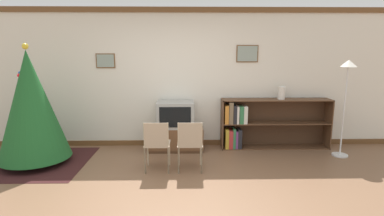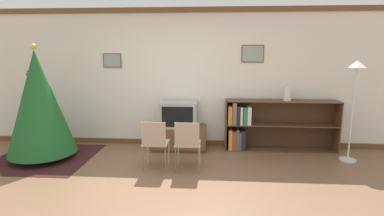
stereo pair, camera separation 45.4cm
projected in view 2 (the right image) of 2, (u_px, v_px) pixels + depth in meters
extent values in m
plane|color=brown|center=(165.00, 192.00, 4.09)|extent=(24.00, 24.00, 0.00)
cube|color=silver|center=(181.00, 78.00, 5.93)|extent=(9.07, 0.08, 2.70)
cube|color=brown|center=(180.00, 10.00, 5.63)|extent=(9.07, 0.03, 0.10)
cube|color=brown|center=(181.00, 142.00, 6.12)|extent=(9.07, 0.03, 0.10)
cube|color=brown|center=(112.00, 61.00, 5.91)|extent=(0.36, 0.02, 0.28)
cube|color=gray|center=(112.00, 61.00, 5.90)|extent=(0.33, 0.01, 0.24)
cube|color=brown|center=(253.00, 54.00, 5.69)|extent=(0.42, 0.02, 0.33)
cube|color=gray|center=(253.00, 54.00, 5.68)|extent=(0.39, 0.01, 0.29)
cube|color=#381919|center=(44.00, 158.00, 5.36)|extent=(1.68, 1.63, 0.01)
cylinder|color=maroon|center=(44.00, 155.00, 5.35)|extent=(0.36, 0.36, 0.10)
cone|color=#1E5B28|center=(39.00, 103.00, 5.17)|extent=(1.15, 1.15, 1.80)
sphere|color=yellow|center=(33.00, 46.00, 4.99)|extent=(0.10, 0.10, 0.10)
sphere|color=red|center=(65.00, 129.00, 5.66)|extent=(0.05, 0.05, 0.05)
sphere|color=silver|center=(46.00, 78.00, 5.21)|extent=(0.04, 0.04, 0.04)
sphere|color=#1E4CB2|center=(28.00, 72.00, 5.04)|extent=(0.05, 0.05, 0.05)
sphere|color=silver|center=(44.00, 75.00, 5.18)|extent=(0.04, 0.04, 0.04)
sphere|color=red|center=(28.00, 74.00, 5.02)|extent=(0.06, 0.06, 0.06)
sphere|color=silver|center=(26.00, 112.00, 5.33)|extent=(0.06, 0.06, 0.06)
cube|color=#4C311E|center=(179.00, 148.00, 5.85)|extent=(1.00, 0.50, 0.05)
cube|color=brown|center=(179.00, 136.00, 5.81)|extent=(1.04, 0.53, 0.40)
cube|color=#9E9E99|center=(179.00, 114.00, 5.73)|extent=(0.70, 0.51, 0.49)
cube|color=black|center=(177.00, 117.00, 5.47)|extent=(0.57, 0.01, 0.38)
cube|color=tan|center=(156.00, 143.00, 4.82)|extent=(0.40, 0.40, 0.02)
cube|color=tan|center=(153.00, 134.00, 4.60)|extent=(0.35, 0.01, 0.38)
cylinder|color=beige|center=(148.00, 152.00, 5.05)|extent=(0.02, 0.02, 0.42)
cylinder|color=beige|center=(169.00, 152.00, 5.03)|extent=(0.02, 0.02, 0.42)
cylinder|color=beige|center=(143.00, 159.00, 4.70)|extent=(0.02, 0.02, 0.42)
cylinder|color=beige|center=(165.00, 160.00, 4.68)|extent=(0.02, 0.02, 0.42)
cylinder|color=beige|center=(142.00, 147.00, 4.66)|extent=(0.02, 0.02, 0.82)
cylinder|color=beige|center=(165.00, 148.00, 4.64)|extent=(0.02, 0.02, 0.82)
cube|color=tan|center=(188.00, 143.00, 4.79)|extent=(0.40, 0.40, 0.02)
cube|color=tan|center=(187.00, 135.00, 4.56)|extent=(0.35, 0.01, 0.38)
cylinder|color=beige|center=(178.00, 152.00, 5.02)|extent=(0.02, 0.02, 0.42)
cylinder|color=beige|center=(200.00, 153.00, 4.99)|extent=(0.02, 0.02, 0.42)
cylinder|color=beige|center=(176.00, 160.00, 4.67)|extent=(0.02, 0.02, 0.42)
cylinder|color=beige|center=(199.00, 161.00, 4.64)|extent=(0.02, 0.02, 0.42)
cylinder|color=beige|center=(175.00, 148.00, 4.63)|extent=(0.02, 0.02, 0.82)
cylinder|color=beige|center=(199.00, 149.00, 4.60)|extent=(0.02, 0.02, 0.82)
cube|color=brown|center=(226.00, 125.00, 5.79)|extent=(0.02, 0.36, 0.97)
cube|color=brown|center=(337.00, 126.00, 5.64)|extent=(0.02, 0.36, 0.97)
cube|color=brown|center=(282.00, 101.00, 5.63)|extent=(2.11, 0.36, 0.02)
cube|color=brown|center=(279.00, 149.00, 5.81)|extent=(2.11, 0.36, 0.02)
cube|color=brown|center=(281.00, 124.00, 5.71)|extent=(2.07, 0.36, 0.02)
cube|color=#492F1E|center=(279.00, 123.00, 5.89)|extent=(2.11, 0.01, 0.97)
cube|color=gold|center=(230.00, 139.00, 5.77)|extent=(0.07, 0.20, 0.38)
cube|color=#B73333|center=(234.00, 140.00, 5.80)|extent=(0.08, 0.28, 0.36)
cube|color=#337547|center=(237.00, 139.00, 5.79)|extent=(0.05, 0.27, 0.39)
cube|color=#7A3D7F|center=(240.00, 140.00, 5.78)|extent=(0.04, 0.26, 0.34)
cube|color=#232328|center=(243.00, 140.00, 5.78)|extent=(0.07, 0.26, 0.37)
cube|color=orange|center=(230.00, 115.00, 5.68)|extent=(0.07, 0.22, 0.35)
cube|color=#756047|center=(234.00, 113.00, 5.67)|extent=(0.08, 0.20, 0.42)
cube|color=#232328|center=(238.00, 115.00, 5.72)|extent=(0.06, 0.30, 0.35)
cube|color=silver|center=(241.00, 115.00, 5.69)|extent=(0.04, 0.25, 0.34)
cube|color=#337547|center=(245.00, 116.00, 5.66)|extent=(0.07, 0.21, 0.34)
cube|color=silver|center=(249.00, 115.00, 5.68)|extent=(0.07, 0.25, 0.34)
cylinder|color=silver|center=(287.00, 94.00, 5.59)|extent=(0.14, 0.14, 0.24)
torus|color=silver|center=(288.00, 88.00, 5.56)|extent=(0.12, 0.12, 0.03)
cylinder|color=silver|center=(347.00, 160.00, 5.23)|extent=(0.28, 0.28, 0.03)
cylinder|color=silver|center=(352.00, 115.00, 5.08)|extent=(0.03, 0.03, 1.59)
cone|color=white|center=(357.00, 64.00, 4.92)|extent=(0.28, 0.28, 0.12)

